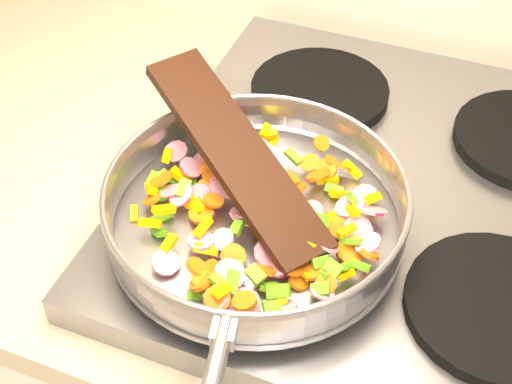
% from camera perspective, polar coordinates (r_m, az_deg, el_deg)
% --- Properties ---
extents(cooktop, '(0.60, 0.60, 0.04)m').
position_cam_1_polar(cooktop, '(0.89, 10.82, -0.55)').
color(cooktop, '#939399').
rests_on(cooktop, counter_top).
extents(grate_fl, '(0.19, 0.19, 0.02)m').
position_cam_1_polar(grate_fl, '(0.80, -1.09, -3.18)').
color(grate_fl, black).
rests_on(grate_fl, cooktop).
extents(grate_fr, '(0.19, 0.19, 0.02)m').
position_cam_1_polar(grate_fr, '(0.77, 18.76, -8.70)').
color(grate_fr, black).
rests_on(grate_fr, cooktop).
extents(grate_bl, '(0.19, 0.19, 0.02)m').
position_cam_1_polar(grate_bl, '(0.99, 5.11, 8.06)').
color(grate_bl, black).
rests_on(grate_bl, cooktop).
extents(saute_pan, '(0.37, 0.53, 0.06)m').
position_cam_1_polar(saute_pan, '(0.77, -0.03, -1.15)').
color(saute_pan, '#9E9EA5').
rests_on(saute_pan, grate_fl).
extents(vegetable_heap, '(0.29, 0.28, 0.05)m').
position_cam_1_polar(vegetable_heap, '(0.77, 0.22, -2.04)').
color(vegetable_heap, '#BF1249').
rests_on(vegetable_heap, saute_pan).
extents(wooden_spatula, '(0.27, 0.22, 0.10)m').
position_cam_1_polar(wooden_spatula, '(0.78, -1.56, 3.05)').
color(wooden_spatula, black).
rests_on(wooden_spatula, saute_pan).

